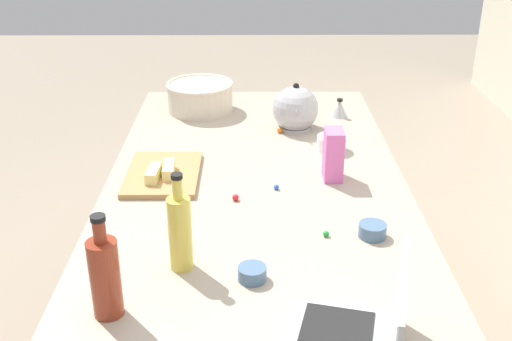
{
  "coord_description": "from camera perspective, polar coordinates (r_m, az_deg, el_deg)",
  "views": [
    {
      "loc": [
        1.82,
        -0.01,
        1.81
      ],
      "look_at": [
        0.0,
        0.0,
        0.95
      ],
      "focal_mm": 43.96,
      "sensor_mm": 36.0,
      "label": 1
    }
  ],
  "objects": [
    {
      "name": "butter_stick_right",
      "position": [
        2.07,
        -7.95,
        0.1
      ],
      "size": [
        0.11,
        0.04,
        0.04
      ],
      "primitive_type": "cube",
      "rotation": [
        0.0,
        0.0,
        0.06
      ],
      "color": "#F4E58C",
      "rests_on": "cutting_board"
    },
    {
      "name": "candy_4",
      "position": [
        2.44,
        2.17,
        3.69
      ],
      "size": [
        0.02,
        0.02,
        0.02
      ],
      "primitive_type": "sphere",
      "color": "orange",
      "rests_on": "island_counter"
    },
    {
      "name": "kettle",
      "position": [
        2.47,
        3.61,
        5.56
      ],
      "size": [
        0.21,
        0.18,
        0.2
      ],
      "color": "#ADADB2",
      "rests_on": "island_counter"
    },
    {
      "name": "laptop",
      "position": [
        1.34,
        9.23,
        -15.09
      ],
      "size": [
        0.35,
        0.3,
        0.22
      ],
      "color": "#B7B7BC",
      "rests_on": "island_counter"
    },
    {
      "name": "bottle_oil",
      "position": [
        1.58,
        -6.93,
        -5.49
      ],
      "size": [
        0.06,
        0.06,
        0.26
      ],
      "color": "#DBC64C",
      "rests_on": "island_counter"
    },
    {
      "name": "cutting_board",
      "position": [
        2.1,
        -8.44,
        -0.32
      ],
      "size": [
        0.33,
        0.24,
        0.02
      ],
      "primitive_type": "cube",
      "color": "#AD7F4C",
      "rests_on": "island_counter"
    },
    {
      "name": "ramekin_small",
      "position": [
        1.57,
        -0.35,
        -9.34
      ],
      "size": [
        0.07,
        0.07,
        0.04
      ],
      "primitive_type": "cylinder",
      "color": "slate",
      "rests_on": "island_counter"
    },
    {
      "name": "island_counter",
      "position": [
        2.27,
        -0.0,
        -11.47
      ],
      "size": [
        1.92,
        0.98,
        0.9
      ],
      "color": "brown",
      "rests_on": "ground"
    },
    {
      "name": "candy_2",
      "position": [
        2.72,
        4.07,
        5.89
      ],
      "size": [
        0.02,
        0.02,
        0.02
      ],
      "primitive_type": "sphere",
      "color": "red",
      "rests_on": "island_counter"
    },
    {
      "name": "ramekin_medium",
      "position": [
        1.77,
        10.54,
        -5.38
      ],
      "size": [
        0.08,
        0.08,
        0.04
      ],
      "primitive_type": "cylinder",
      "color": "slate",
      "rests_on": "island_counter"
    },
    {
      "name": "ramekin_wide",
      "position": [
        2.29,
        6.89,
        2.48
      ],
      "size": [
        0.11,
        0.11,
        0.05
      ],
      "primitive_type": "cylinder",
      "color": "white",
      "rests_on": "island_counter"
    },
    {
      "name": "bottle_soy",
      "position": [
        1.45,
        -13.59,
        -9.29
      ],
      "size": [
        0.07,
        0.07,
        0.26
      ],
      "color": "maroon",
      "rests_on": "island_counter"
    },
    {
      "name": "mixing_bowl_large",
      "position": [
        2.67,
        -5.1,
        6.77
      ],
      "size": [
        0.28,
        0.28,
        0.12
      ],
      "color": "beige",
      "rests_on": "island_counter"
    },
    {
      "name": "butter_stick_left",
      "position": [
        2.05,
        -9.28,
        -0.24
      ],
      "size": [
        0.11,
        0.04,
        0.04
      ],
      "primitive_type": "cube",
      "rotation": [
        0.0,
        0.0,
        -0.08
      ],
      "color": "#F4E58C",
      "rests_on": "cutting_board"
    },
    {
      "name": "candy_bag",
      "position": [
        2.05,
        7.04,
        1.45
      ],
      "size": [
        0.09,
        0.06,
        0.17
      ],
      "primitive_type": "cube",
      "color": "pink",
      "rests_on": "island_counter"
    },
    {
      "name": "candy_0",
      "position": [
        2.0,
        1.86,
        -1.52
      ],
      "size": [
        0.02,
        0.02,
        0.02
      ],
      "primitive_type": "sphere",
      "color": "blue",
      "rests_on": "island_counter"
    },
    {
      "name": "candy_6",
      "position": [
        2.56,
        4.46,
        4.62
      ],
      "size": [
        0.02,
        0.02,
        0.02
      ],
      "primitive_type": "sphere",
      "color": "blue",
      "rests_on": "island_counter"
    },
    {
      "name": "kitchen_timer",
      "position": [
        2.63,
        7.6,
        5.63
      ],
      "size": [
        0.07,
        0.07,
        0.08
      ],
      "color": "#B2B2B7",
      "rests_on": "island_counter"
    },
    {
      "name": "candy_3",
      "position": [
        1.75,
        6.39,
        -5.74
      ],
      "size": [
        0.02,
        0.02,
        0.02
      ],
      "primitive_type": "sphere",
      "color": "green",
      "rests_on": "island_counter"
    },
    {
      "name": "candy_7",
      "position": [
        1.93,
        -1.87,
        -2.47
      ],
      "size": [
        0.02,
        0.02,
        0.02
      ],
      "primitive_type": "sphere",
      "color": "red",
      "rests_on": "island_counter"
    }
  ]
}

